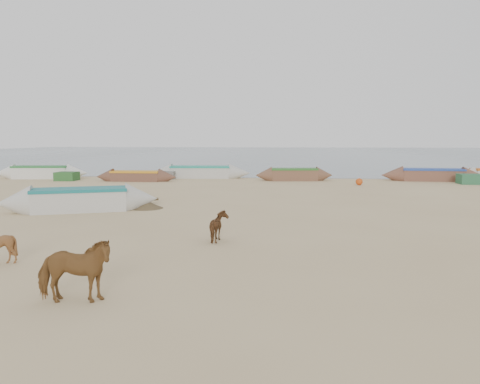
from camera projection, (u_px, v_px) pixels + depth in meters
name	position (u px, v px, depth m)	size (l,w,h in m)	color
ground	(226.00, 243.00, 13.22)	(140.00, 140.00, 0.00)	tan
sea	(279.00, 153.00, 94.27)	(160.00, 160.00, 0.00)	slate
cow_adult	(74.00, 271.00, 8.35)	(0.64, 1.41, 1.19)	brown
calf_right	(220.00, 227.00, 13.41)	(0.85, 0.72, 0.85)	brown
near_canoe	(80.00, 200.00, 19.03)	(6.24, 1.40, 0.94)	beige
debris_pile	(112.00, 200.00, 20.53)	(3.63, 3.63, 0.53)	brown
waterline_canoes	(258.00, 174.00, 33.33)	(56.55, 4.77, 0.94)	brown
beach_clutter	(320.00, 177.00, 32.14)	(44.60, 4.78, 0.64)	#2B5D29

